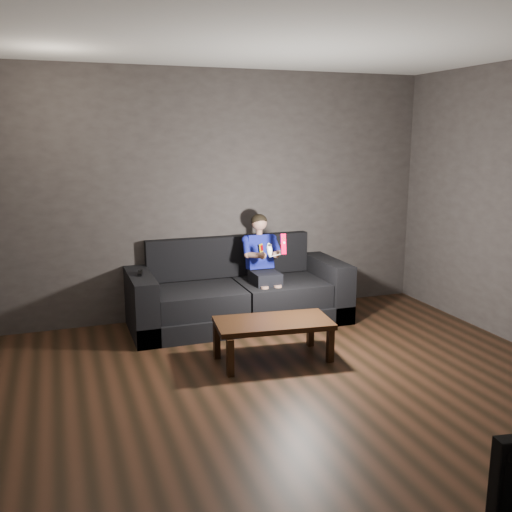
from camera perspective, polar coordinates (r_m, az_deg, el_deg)
name	(u,v)px	position (r m, az deg, el deg)	size (l,w,h in m)	color
floor	(307,410)	(4.41, 5.08, -15.08)	(5.00, 5.00, 0.00)	black
back_wall	(214,196)	(6.31, -4.19, 6.05)	(5.00, 0.04, 2.70)	#373130
ceiling	(314,25)	(3.99, 5.85, 22.00)	(5.00, 5.00, 0.02)	silver
sofa	(237,295)	(6.21, -1.89, -3.96)	(2.32, 1.00, 0.90)	black
child	(262,257)	(6.13, 0.65, -0.09)	(0.42, 0.51, 1.02)	black
wii_remote_red	(283,244)	(5.75, 2.74, 1.21)	(0.06, 0.08, 0.21)	red
nunchuk_white	(269,250)	(5.71, 1.34, 0.64)	(0.07, 0.09, 0.15)	silver
wii_remote_black	(140,273)	(5.82, -11.52, -1.69)	(0.07, 0.17, 0.03)	black
coffee_table	(273,326)	(5.16, 1.73, -6.99)	(1.08, 0.63, 0.38)	black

